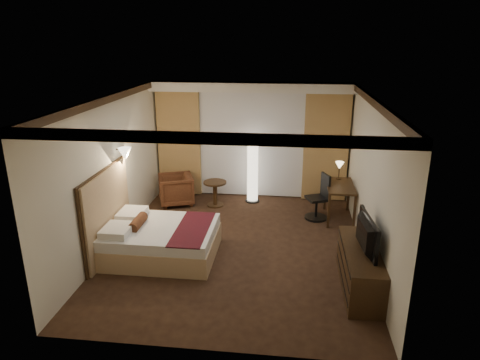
# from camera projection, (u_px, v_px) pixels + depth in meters

# --- Properties ---
(floor) EXTENTS (4.50, 5.50, 0.01)m
(floor) POSITION_uv_depth(u_px,v_px,m) (237.00, 246.00, 7.81)
(floor) COLOR black
(floor) RESTS_ON ground
(ceiling) EXTENTS (4.50, 5.50, 0.01)m
(ceiling) POSITION_uv_depth(u_px,v_px,m) (237.00, 98.00, 6.95)
(ceiling) COLOR white
(ceiling) RESTS_ON back_wall
(back_wall) EXTENTS (4.50, 0.02, 2.70)m
(back_wall) POSITION_uv_depth(u_px,v_px,m) (252.00, 140.00, 9.97)
(back_wall) COLOR beige
(back_wall) RESTS_ON floor
(left_wall) EXTENTS (0.02, 5.50, 2.70)m
(left_wall) POSITION_uv_depth(u_px,v_px,m) (112.00, 172.00, 7.63)
(left_wall) COLOR beige
(left_wall) RESTS_ON floor
(right_wall) EXTENTS (0.02, 5.50, 2.70)m
(right_wall) POSITION_uv_depth(u_px,v_px,m) (371.00, 181.00, 7.13)
(right_wall) COLOR beige
(right_wall) RESTS_ON floor
(crown_molding) EXTENTS (4.50, 5.50, 0.12)m
(crown_molding) POSITION_uv_depth(u_px,v_px,m) (237.00, 101.00, 6.97)
(crown_molding) COLOR black
(crown_molding) RESTS_ON ceiling
(soffit) EXTENTS (4.50, 0.50, 0.20)m
(soffit) POSITION_uv_depth(u_px,v_px,m) (251.00, 87.00, 9.34)
(soffit) COLOR white
(soffit) RESTS_ON ceiling
(curtain_sheer) EXTENTS (2.48, 0.04, 2.45)m
(curtain_sheer) POSITION_uv_depth(u_px,v_px,m) (251.00, 145.00, 9.93)
(curtain_sheer) COLOR silver
(curtain_sheer) RESTS_ON back_wall
(curtain_left_drape) EXTENTS (1.00, 0.14, 2.45)m
(curtain_left_drape) POSITION_uv_depth(u_px,v_px,m) (179.00, 144.00, 10.06)
(curtain_left_drape) COLOR tan
(curtain_left_drape) RESTS_ON back_wall
(curtain_right_drape) EXTENTS (1.00, 0.14, 2.45)m
(curtain_right_drape) POSITION_uv_depth(u_px,v_px,m) (326.00, 148.00, 9.68)
(curtain_right_drape) COLOR tan
(curtain_right_drape) RESTS_ON back_wall
(wall_sconce) EXTENTS (0.24, 0.24, 0.24)m
(wall_sconce) POSITION_uv_depth(u_px,v_px,m) (125.00, 154.00, 7.76)
(wall_sconce) COLOR white
(wall_sconce) RESTS_ON left_wall
(bed) EXTENTS (1.85, 1.45, 0.54)m
(bed) POSITION_uv_depth(u_px,v_px,m) (162.00, 241.00, 7.42)
(bed) COLOR white
(bed) RESTS_ON floor
(headboard) EXTENTS (0.12, 1.75, 1.50)m
(headboard) POSITION_uv_depth(u_px,v_px,m) (108.00, 213.00, 7.37)
(headboard) COLOR tan
(headboard) RESTS_ON floor
(armchair) EXTENTS (0.90, 0.93, 0.76)m
(armchair) POSITION_uv_depth(u_px,v_px,m) (176.00, 188.00, 9.70)
(armchair) COLOR #432114
(armchair) RESTS_ON floor
(side_table) EXTENTS (0.52, 0.52, 0.57)m
(side_table) POSITION_uv_depth(u_px,v_px,m) (215.00, 194.00, 9.63)
(side_table) COLOR black
(side_table) RESTS_ON floor
(floor_lamp) EXTENTS (0.33, 0.33, 1.56)m
(floor_lamp) POSITION_uv_depth(u_px,v_px,m) (253.00, 169.00, 9.72)
(floor_lamp) COLOR white
(floor_lamp) RESTS_ON floor
(desk) EXTENTS (0.55, 1.09, 0.75)m
(desk) POSITION_uv_depth(u_px,v_px,m) (339.00, 202.00, 8.90)
(desk) COLOR black
(desk) RESTS_ON floor
(desk_lamp) EXTENTS (0.18, 0.18, 0.34)m
(desk_lamp) POSITION_uv_depth(u_px,v_px,m) (339.00, 171.00, 9.09)
(desk_lamp) COLOR #FFD899
(desk_lamp) RESTS_ON desk
(office_chair) EXTENTS (0.61, 0.61, 0.97)m
(office_chair) POSITION_uv_depth(u_px,v_px,m) (317.00, 197.00, 8.87)
(office_chair) COLOR black
(office_chair) RESTS_ON floor
(dresser) EXTENTS (0.50, 1.65, 0.64)m
(dresser) POSITION_uv_depth(u_px,v_px,m) (360.00, 268.00, 6.44)
(dresser) COLOR black
(dresser) RESTS_ON floor
(television) EXTENTS (0.65, 1.03, 0.13)m
(television) POSITION_uv_depth(u_px,v_px,m) (361.00, 232.00, 6.25)
(television) COLOR black
(television) RESTS_ON dresser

